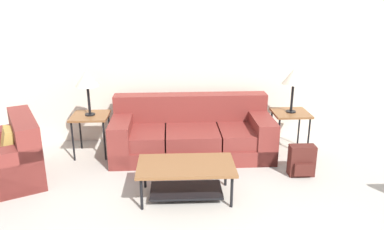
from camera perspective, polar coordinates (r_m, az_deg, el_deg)
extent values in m
cube|color=silver|center=(5.77, 0.76, 8.65)|extent=(9.14, 0.06, 2.60)
cube|color=maroon|center=(5.44, 0.00, -4.99)|extent=(2.28, 0.99, 0.22)
cube|color=maroon|center=(5.36, -8.09, -3.15)|extent=(0.75, 0.87, 0.20)
cube|color=maroon|center=(5.35, 0.01, -3.01)|extent=(0.75, 0.87, 0.20)
cube|color=maroon|center=(5.44, 7.99, -2.81)|extent=(0.75, 0.87, 0.20)
cube|color=maroon|center=(5.60, -0.21, 1.22)|extent=(2.27, 0.29, 0.40)
cube|color=maroon|center=(5.41, -10.58, -3.40)|extent=(0.29, 0.96, 0.58)
cube|color=maroon|center=(5.52, 10.36, -2.95)|extent=(0.29, 0.96, 0.58)
cube|color=maroon|center=(5.23, -27.13, -7.02)|extent=(1.29, 1.37, 0.40)
cube|color=maroon|center=(5.10, -24.23, -2.36)|extent=(0.72, 1.08, 0.40)
cube|color=maroon|center=(4.83, -26.95, -8.01)|extent=(0.92, 0.64, 0.56)
cube|color=tan|center=(5.12, -26.36, -3.77)|extent=(0.32, 0.39, 0.36)
cube|color=brown|center=(4.25, -0.92, -7.73)|extent=(1.10, 0.61, 0.04)
cylinder|color=black|center=(4.14, -7.71, -11.83)|extent=(0.03, 0.03, 0.37)
cylinder|color=black|center=(4.17, 6.07, -11.55)|extent=(0.03, 0.03, 0.37)
cylinder|color=black|center=(4.57, -7.21, -8.78)|extent=(0.03, 0.03, 0.37)
cylinder|color=black|center=(4.60, 5.16, -8.55)|extent=(0.03, 0.03, 0.37)
cube|color=black|center=(4.39, -0.90, -11.40)|extent=(0.82, 0.43, 0.02)
cube|color=brown|center=(5.50, -15.25, -0.14)|extent=(0.51, 0.51, 0.03)
cylinder|color=black|center=(5.45, -17.68, -3.87)|extent=(0.03, 0.03, 0.57)
cylinder|color=black|center=(5.35, -13.19, -3.87)|extent=(0.03, 0.03, 0.57)
cylinder|color=black|center=(5.84, -16.66, -2.32)|extent=(0.03, 0.03, 0.57)
cylinder|color=black|center=(5.75, -12.46, -2.29)|extent=(0.03, 0.03, 0.57)
cube|color=brown|center=(5.62, 14.82, 0.29)|extent=(0.51, 0.51, 0.03)
cylinder|color=black|center=(5.46, 13.04, -3.42)|extent=(0.03, 0.03, 0.57)
cylinder|color=black|center=(5.59, 17.33, -3.27)|extent=(0.03, 0.03, 0.57)
cylinder|color=black|center=(5.85, 11.95, -1.90)|extent=(0.03, 0.03, 0.57)
cylinder|color=black|center=(5.97, 15.98, -1.80)|extent=(0.03, 0.03, 0.57)
cylinder|color=black|center=(5.49, -15.27, 0.10)|extent=(0.14, 0.14, 0.02)
cylinder|color=black|center=(5.43, -15.45, 2.21)|extent=(0.04, 0.04, 0.40)
cone|color=beige|center=(5.36, -15.73, 5.41)|extent=(0.33, 0.33, 0.22)
cylinder|color=black|center=(5.61, 14.83, 0.53)|extent=(0.14, 0.14, 0.02)
cylinder|color=black|center=(5.55, 15.01, 2.59)|extent=(0.04, 0.04, 0.40)
cone|color=beige|center=(5.48, 15.27, 5.73)|extent=(0.33, 0.33, 0.22)
cube|color=#4C1E19|center=(5.03, 16.36, -6.65)|extent=(0.32, 0.16, 0.40)
cube|color=#4C1E19|center=(4.97, 16.65, -7.98)|extent=(0.24, 0.05, 0.16)
cylinder|color=#4C1E19|center=(5.08, 15.06, -6.02)|extent=(0.02, 0.02, 0.30)
cylinder|color=#4C1E19|center=(5.13, 16.97, -5.93)|extent=(0.02, 0.02, 0.30)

